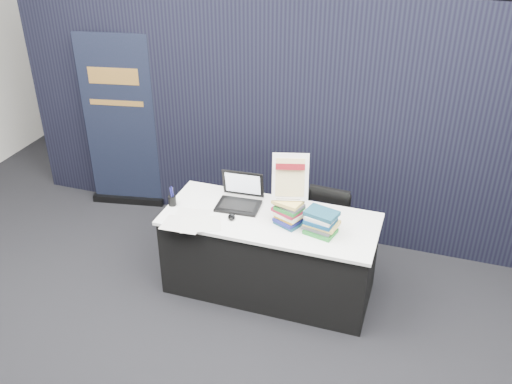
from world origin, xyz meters
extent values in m
plane|color=black|center=(0.00, 0.00, 0.00)|extent=(8.00, 8.00, 0.00)
cube|color=beige|center=(0.00, 4.00, 1.75)|extent=(8.00, 0.02, 3.50)
cube|color=black|center=(0.00, 1.60, 1.20)|extent=(6.00, 0.08, 2.40)
cube|color=black|center=(0.00, 0.55, 0.36)|extent=(1.76, 0.71, 0.72)
cube|color=white|center=(0.00, 0.55, 0.73)|extent=(1.80, 0.75, 0.03)
cube|color=black|center=(-0.31, 0.63, 0.76)|extent=(0.38, 0.28, 0.02)
cube|color=black|center=(-0.31, 0.75, 0.90)|extent=(0.37, 0.09, 0.26)
cube|color=white|center=(-0.31, 0.75, 0.90)|extent=(0.31, 0.07, 0.20)
ellipsoid|color=black|center=(-0.30, 0.44, 0.76)|extent=(0.09, 0.11, 0.03)
cube|color=silver|center=(-0.63, 0.38, 0.75)|extent=(0.31, 0.25, 0.00)
cube|color=silver|center=(-0.65, 0.22, 0.75)|extent=(0.33, 0.24, 0.00)
cube|color=silver|center=(-0.51, 0.27, 0.75)|extent=(0.40, 0.35, 0.00)
cylinder|color=black|center=(-0.86, 0.48, 0.79)|extent=(0.08, 0.08, 0.09)
cube|color=#154153|center=(0.17, 0.51, 0.76)|extent=(0.25, 0.22, 0.03)
cube|color=navy|center=(0.17, 0.51, 0.79)|extent=(0.25, 0.22, 0.03)
cube|color=#F7A922|center=(0.17, 0.51, 0.82)|extent=(0.25, 0.22, 0.03)
cube|color=beige|center=(0.17, 0.51, 0.85)|extent=(0.25, 0.22, 0.03)
cube|color=maroon|center=(0.17, 0.51, 0.88)|extent=(0.25, 0.22, 0.03)
cube|color=#1E7329|center=(0.17, 0.51, 0.91)|extent=(0.25, 0.22, 0.03)
cube|color=#56565B|center=(0.17, 0.51, 0.93)|extent=(0.25, 0.22, 0.03)
cube|color=#DBB957|center=(0.17, 0.51, 0.96)|extent=(0.25, 0.22, 0.03)
cube|color=#1E7329|center=(0.45, 0.47, 0.77)|extent=(0.27, 0.22, 0.03)
cube|color=#56565B|center=(0.45, 0.47, 0.80)|extent=(0.27, 0.22, 0.03)
cube|color=#DBB957|center=(0.45, 0.47, 0.83)|extent=(0.27, 0.22, 0.03)
cube|color=navy|center=(0.45, 0.47, 0.87)|extent=(0.27, 0.22, 0.03)
cube|color=white|center=(0.45, 0.47, 0.90)|extent=(0.27, 0.22, 0.03)
cube|color=#154153|center=(0.45, 0.47, 0.93)|extent=(0.27, 0.22, 0.03)
cube|color=black|center=(0.17, 0.49, 0.99)|extent=(0.19, 0.07, 0.01)
cylinder|color=black|center=(0.09, 0.58, 1.10)|extent=(0.04, 0.10, 0.28)
cylinder|color=black|center=(0.24, 0.58, 1.10)|extent=(0.04, 0.10, 0.28)
cube|color=white|center=(0.17, 0.54, 1.17)|extent=(0.31, 0.19, 0.37)
cube|color=beige|center=(0.17, 0.53, 1.17)|extent=(0.24, 0.14, 0.30)
cube|color=maroon|center=(0.17, 0.53, 1.27)|extent=(0.23, 0.08, 0.05)
cube|color=black|center=(-1.94, 1.48, 0.04)|extent=(0.81, 0.25, 0.08)
cube|color=black|center=(-1.94, 1.50, 0.95)|extent=(0.75, 0.17, 1.90)
cube|color=#CB8E3F|center=(-1.94, 1.48, 1.47)|extent=(0.52, 0.10, 0.17)
cube|color=#CB8E3F|center=(-1.94, 1.48, 1.19)|extent=(0.56, 0.11, 0.06)
cylinder|color=black|center=(0.22, 0.67, 0.20)|extent=(0.02, 0.02, 0.41)
cylinder|color=black|center=(0.58, 0.67, 0.20)|extent=(0.02, 0.02, 0.41)
cylinder|color=black|center=(0.22, 1.03, 0.20)|extent=(0.02, 0.02, 0.41)
cylinder|color=black|center=(0.58, 1.03, 0.20)|extent=(0.02, 0.02, 0.41)
cube|color=black|center=(0.40, 0.85, 0.43)|extent=(0.40, 0.40, 0.04)
cube|color=black|center=(0.40, 1.03, 0.77)|extent=(0.36, 0.05, 0.15)
camera|label=1|loc=(1.16, -3.29, 3.31)|focal=40.00mm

